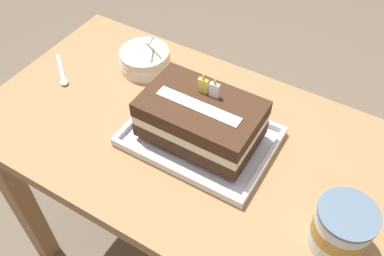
# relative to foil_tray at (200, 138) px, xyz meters

# --- Properties ---
(dining_table) EXTENTS (1.07, 0.61, 0.73)m
(dining_table) POSITION_rel_foil_tray_xyz_m (-0.05, 0.00, -0.13)
(dining_table) COLOR #9E754C
(dining_table) RESTS_ON ground_plane
(foil_tray) EXTENTS (0.36, 0.26, 0.02)m
(foil_tray) POSITION_rel_foil_tray_xyz_m (0.00, 0.00, 0.00)
(foil_tray) COLOR silver
(foil_tray) RESTS_ON dining_table
(birthday_cake) EXTENTS (0.28, 0.18, 0.16)m
(birthday_cake) POSITION_rel_foil_tray_xyz_m (-0.00, 0.00, 0.07)
(birthday_cake) COLOR #3F2618
(birthday_cake) RESTS_ON foil_tray
(bowl_stack) EXTENTS (0.15, 0.15, 0.12)m
(bowl_stack) POSITION_rel_foil_tray_xyz_m (-0.28, 0.16, 0.02)
(bowl_stack) COLOR silver
(bowl_stack) RESTS_ON dining_table
(ice_cream_tub) EXTENTS (0.12, 0.12, 0.11)m
(ice_cream_tub) POSITION_rel_foil_tray_xyz_m (0.38, -0.10, 0.05)
(ice_cream_tub) COLOR white
(ice_cream_tub) RESTS_ON dining_table
(serving_spoon_near_tray) EXTENTS (0.13, 0.11, 0.01)m
(serving_spoon_near_tray) POSITION_rel_foil_tray_xyz_m (-0.45, -0.00, -0.00)
(serving_spoon_near_tray) COLOR silver
(serving_spoon_near_tray) RESTS_ON dining_table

